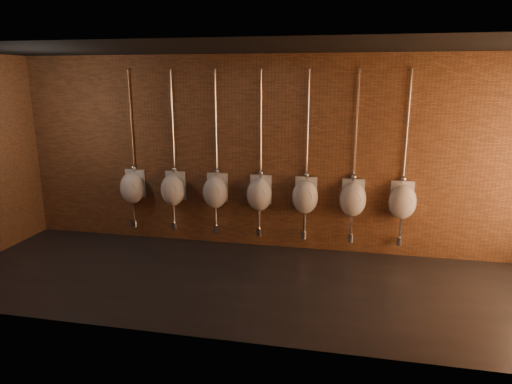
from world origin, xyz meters
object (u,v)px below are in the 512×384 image
(urinal_1, at_px, (173,189))
(urinal_0, at_px, (132,187))
(urinal_2, at_px, (215,191))
(urinal_3, at_px, (259,194))
(urinal_4, at_px, (305,196))
(urinal_6, at_px, (402,201))
(urinal_5, at_px, (353,198))

(urinal_1, bearing_deg, urinal_0, 180.00)
(urinal_2, relative_size, urinal_3, 1.00)
(urinal_3, height_order, urinal_4, same)
(urinal_2, relative_size, urinal_4, 1.00)
(urinal_6, bearing_deg, urinal_0, 180.00)
(urinal_5, relative_size, urinal_6, 1.00)
(urinal_1, xyz_separation_m, urinal_2, (0.76, 0.00, 0.00))
(urinal_3, relative_size, urinal_5, 1.00)
(urinal_0, bearing_deg, urinal_3, 0.00)
(urinal_2, distance_m, urinal_5, 2.28)
(urinal_2, height_order, urinal_3, same)
(urinal_1, xyz_separation_m, urinal_6, (3.80, 0.00, 0.00))
(urinal_3, bearing_deg, urinal_6, 0.00)
(urinal_0, bearing_deg, urinal_5, 0.00)
(urinal_5, bearing_deg, urinal_3, 180.00)
(urinal_0, relative_size, urinal_5, 1.00)
(urinal_5, bearing_deg, urinal_4, 180.00)
(urinal_3, bearing_deg, urinal_4, 0.00)
(urinal_0, height_order, urinal_6, same)
(urinal_4, relative_size, urinal_6, 1.00)
(urinal_1, relative_size, urinal_4, 1.00)
(urinal_2, bearing_deg, urinal_3, 0.00)
(urinal_1, relative_size, urinal_3, 1.00)
(urinal_2, relative_size, urinal_6, 1.00)
(urinal_1, height_order, urinal_4, same)
(urinal_1, height_order, urinal_6, same)
(urinal_0, height_order, urinal_5, same)
(urinal_1, bearing_deg, urinal_3, 0.00)
(urinal_0, bearing_deg, urinal_1, 0.00)
(urinal_0, height_order, urinal_3, same)
(urinal_0, bearing_deg, urinal_6, 0.00)
(urinal_3, xyz_separation_m, urinal_4, (0.76, 0.00, 0.00))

